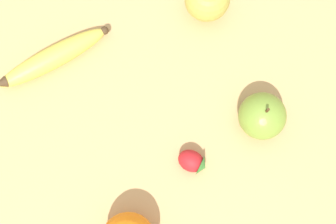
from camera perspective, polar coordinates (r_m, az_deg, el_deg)
The scene contains 4 objects.
ground_plane at distance 0.79m, azimuth -5.28°, elevation 1.40°, with size 3.00×3.00×0.00m, color tan.
banana at distance 0.82m, azimuth -14.00°, elevation 6.39°, with size 0.08×0.21×0.04m.
strawberry at distance 0.75m, azimuth 3.07°, elevation -6.08°, with size 0.06×0.06×0.03m.
apple at distance 0.76m, azimuth 11.42°, elevation -0.48°, with size 0.08×0.08×0.08m.
Camera 1 is at (0.20, 0.01, 0.77)m, focal length 50.00 mm.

